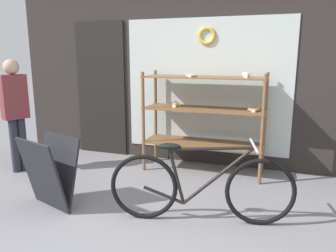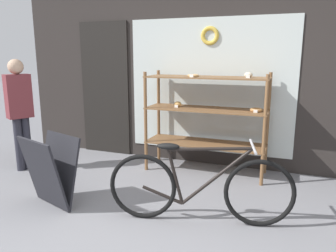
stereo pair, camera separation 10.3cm
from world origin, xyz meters
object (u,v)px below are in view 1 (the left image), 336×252
object	(u,v)px
display_case	(204,112)
pedestrian	(15,108)
sandwich_board	(50,173)
bicycle	(200,187)

from	to	relation	value
display_case	pedestrian	world-z (taller)	pedestrian
sandwich_board	pedestrian	world-z (taller)	pedestrian
sandwich_board	bicycle	bearing A→B (deg)	25.96
bicycle	sandwich_board	distance (m)	1.58
pedestrian	sandwich_board	bearing A→B (deg)	-97.18
bicycle	pedestrian	size ratio (longest dim) A/B	1.13
display_case	sandwich_board	distance (m)	2.10
display_case	bicycle	world-z (taller)	display_case
bicycle	pedestrian	distance (m)	2.83
sandwich_board	pedestrian	bearing A→B (deg)	164.06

